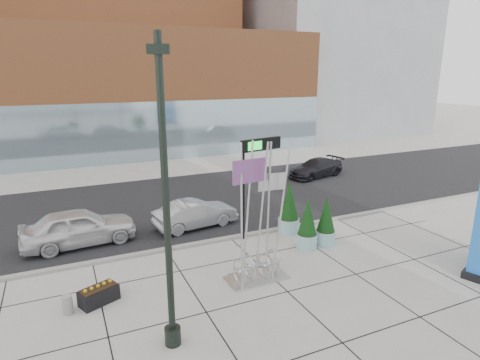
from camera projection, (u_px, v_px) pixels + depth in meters
name	position (u px, v px, depth m)	size (l,w,h in m)	color
ground	(249.00, 284.00, 14.43)	(160.00, 160.00, 0.00)	#9E9991
street_asphalt	(175.00, 204.00, 23.22)	(80.00, 12.00, 0.02)	black
curb_edge	(211.00, 241.00, 17.93)	(80.00, 0.30, 0.12)	gray
tower_podium	(133.00, 93.00, 37.11)	(34.00, 10.00, 11.00)	brown
tower_glass_front	(146.00, 132.00, 33.68)	(34.00, 0.60, 5.00)	#8CA5B2
building_grey_parking	(325.00, 58.00, 50.57)	(20.00, 18.00, 18.00)	slate
lamp_post	(167.00, 231.00, 10.40)	(0.57, 0.46, 8.33)	black
public_art_sculpture	(257.00, 245.00, 14.49)	(2.31, 1.20, 5.17)	silver
concrete_bollard	(68.00, 305.00, 12.63)	(0.32, 0.32, 0.62)	gray
overhead_street_sign	(260.00, 154.00, 17.67)	(2.14, 0.61, 4.55)	black
round_planter_east	(326.00, 222.00, 17.58)	(0.88, 0.88, 2.21)	#98CACC
round_planter_mid	(307.00, 224.00, 17.18)	(0.91, 0.91, 2.27)	#98CACC
round_planter_west	(289.00, 209.00, 18.80)	(1.01, 1.01, 2.52)	#98CACC
box_planter_north	(99.00, 294.00, 13.22)	(1.37, 1.05, 0.67)	black
car_white_west	(79.00, 227.00, 17.54)	(1.92, 4.78, 1.63)	silver
car_silver_mid	(196.00, 214.00, 19.58)	(1.43, 4.09, 1.35)	#9B9EA3
car_dark_east	(316.00, 168.00, 29.00)	(1.81, 4.46, 1.29)	black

